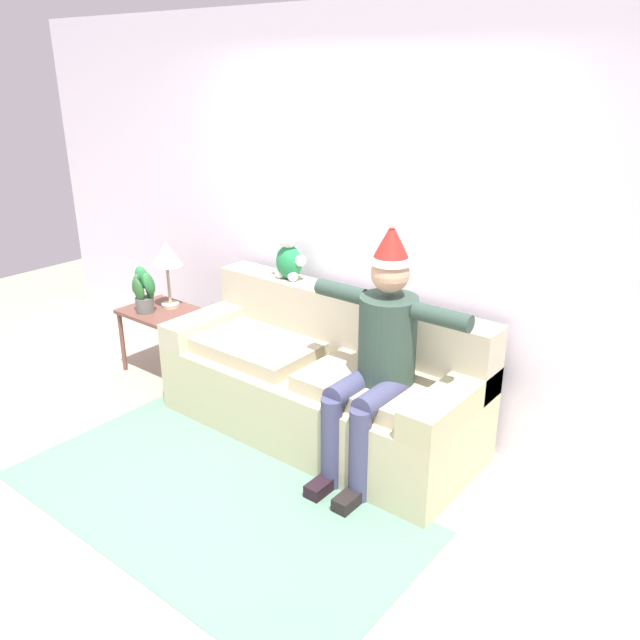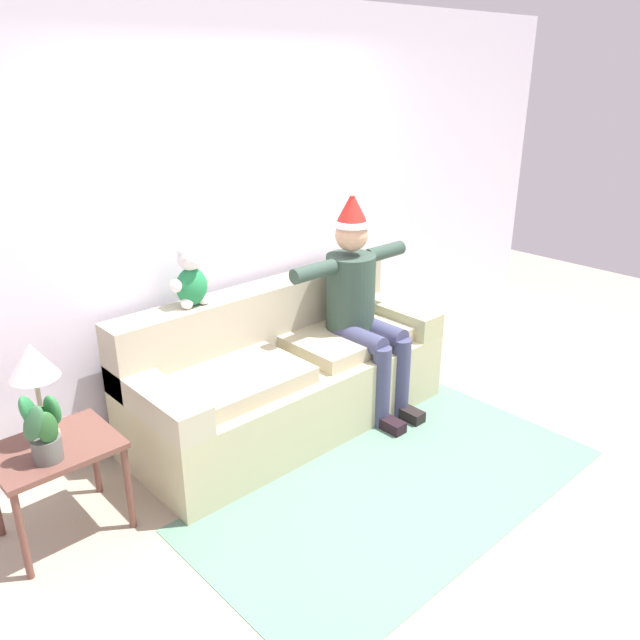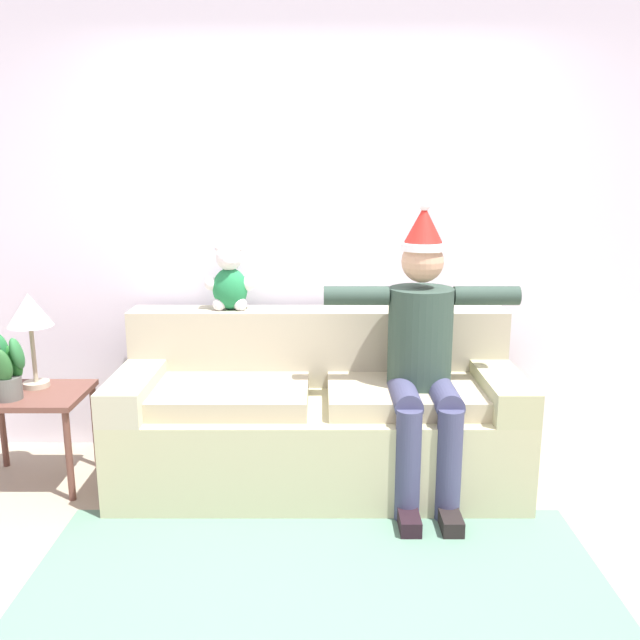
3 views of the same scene
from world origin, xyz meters
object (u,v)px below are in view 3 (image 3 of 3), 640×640
Objects in this scene: couch at (318,416)px; table_lamp at (30,315)px; person_seated at (423,349)px; potted_plant at (6,367)px; teddy_bear at (230,280)px; side_table at (31,406)px.

table_lamp is at bearing 179.29° from couch.
potted_plant is at bearing -179.81° from person_seated.
teddy_bear is 1.26m from potted_plant.
potted_plant is at bearing -158.88° from teddy_bear.
teddy_bear reaches higher than potted_plant.
side_table is (-2.10, 0.09, -0.35)m from person_seated.
table_lamp is 0.31m from potted_plant.
person_seated is at bearing -5.10° from table_lamp.
teddy_bear is at bearing 21.12° from potted_plant.
potted_plant is at bearing -107.92° from table_lamp.
person_seated is 1.16m from teddy_bear.
person_seated is 2.16m from potted_plant.
couch is at bearing 6.17° from potted_plant.
couch is 4.11× the size of table_lamp.
teddy_bear is (-0.50, 0.26, 0.72)m from couch.
person_seated is at bearing -22.11° from teddy_bear.
teddy_bear reaches higher than couch.
table_lamp is 1.43× the size of potted_plant.
person_seated reaches higher than teddy_bear.
table_lamp is (0.00, 0.09, 0.49)m from side_table.
side_table is 1.13× the size of table_lamp.
person_seated is at bearing -2.54° from side_table.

